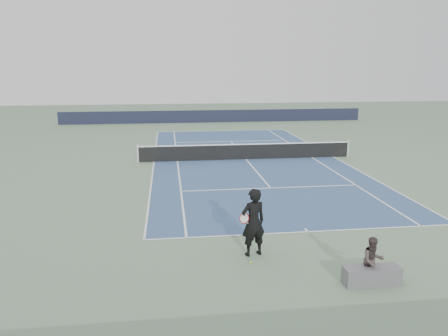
{
  "coord_description": "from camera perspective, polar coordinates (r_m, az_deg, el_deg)",
  "views": [
    {
      "loc": [
        -4.61,
        -25.32,
        5.51
      ],
      "look_at": [
        -2.2,
        -6.71,
        1.1
      ],
      "focal_mm": 35.0,
      "sensor_mm": 36.0,
      "label": 1
    }
  ],
  "objects": [
    {
      "name": "ground",
      "position": [
        26.32,
        2.89,
        1.13
      ],
      "size": [
        80.0,
        80.0,
        0.0
      ],
      "primitive_type": "plane",
      "color": "slate"
    },
    {
      "name": "tennis_player",
      "position": [
        12.94,
        3.84,
        -7.07
      ],
      "size": [
        0.9,
        0.74,
        2.06
      ],
      "color": "black",
      "rests_on": "ground"
    },
    {
      "name": "tennis_net",
      "position": [
        26.22,
        2.9,
        2.21
      ],
      "size": [
        12.9,
        0.1,
        1.07
      ],
      "color": "silver",
      "rests_on": "ground"
    },
    {
      "name": "tennis_ball",
      "position": [
        12.75,
        3.5,
        -12.22
      ],
      "size": [
        0.07,
        0.07,
        0.07
      ],
      "primitive_type": "sphere",
      "color": "yellow",
      "rests_on": "ground"
    },
    {
      "name": "spectator_bench",
      "position": [
        12.11,
        18.79,
        -12.21
      ],
      "size": [
        1.48,
        0.54,
        1.27
      ],
      "color": "#5D5C62",
      "rests_on": "ground"
    },
    {
      "name": "court_surface",
      "position": [
        26.32,
        2.89,
        1.14
      ],
      "size": [
        10.97,
        23.77,
        0.01
      ],
      "primitive_type": "cube",
      "color": "#34507B",
      "rests_on": "ground"
    },
    {
      "name": "windscreen_far",
      "position": [
        43.72,
        -1.28,
        6.78
      ],
      "size": [
        30.0,
        0.25,
        1.2
      ],
      "primitive_type": "cube",
      "color": "black",
      "rests_on": "ground"
    }
  ]
}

